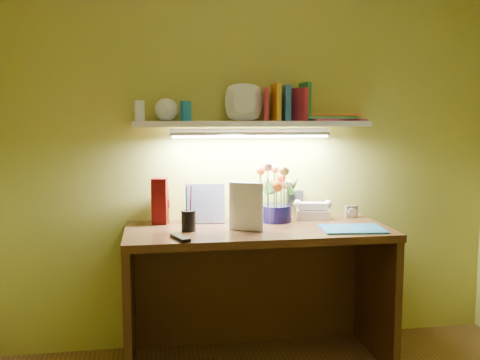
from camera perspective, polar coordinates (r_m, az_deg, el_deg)
name	(u,v)px	position (r m, az deg, el deg)	size (l,w,h in m)	color
desk	(258,296)	(2.96, 1.89, -12.23)	(1.40, 0.60, 0.75)	#3D1E10
flower_bouquet	(275,193)	(3.01, 3.79, -1.37)	(0.20, 0.20, 0.33)	#0F0A39
telephone	(313,209)	(3.13, 7.76, -3.12)	(0.18, 0.14, 0.11)	beige
desk_clock	(351,212)	(3.21, 11.77, -3.32)	(0.07, 0.03, 0.07)	#BABABF
whisky_bottle	(162,200)	(3.02, -8.35, -2.13)	(0.07, 0.07, 0.25)	#B77815
whisky_box	(160,201)	(2.97, -8.56, -2.24)	(0.08, 0.08, 0.25)	#4E0607
pen_cup	(188,214)	(2.77, -5.52, -3.59)	(0.07, 0.07, 0.18)	black
art_card	(205,204)	(2.98, -3.74, -2.52)	(0.22, 0.04, 0.22)	white
tv_remote	(180,238)	(2.60, -6.40, -6.13)	(0.04, 0.16, 0.02)	black
blue_folder	(352,229)	(2.87, 11.88, -5.11)	(0.32, 0.23, 0.01)	teal
desk_book_a	(229,207)	(2.79, -1.14, -2.93)	(0.18, 0.02, 0.24)	white
desk_book_b	(229,206)	(2.79, -1.18, -2.75)	(0.18, 0.02, 0.25)	white
wall_shelf	(256,117)	(2.99, 1.67, 6.73)	(1.32, 0.34, 0.25)	white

